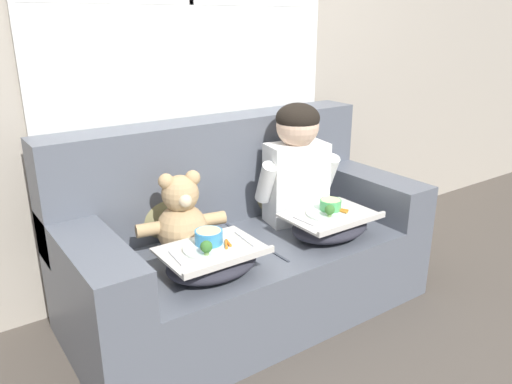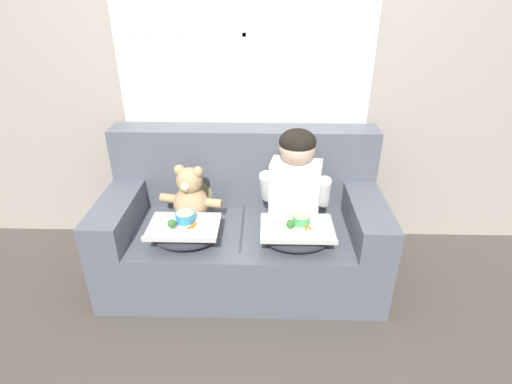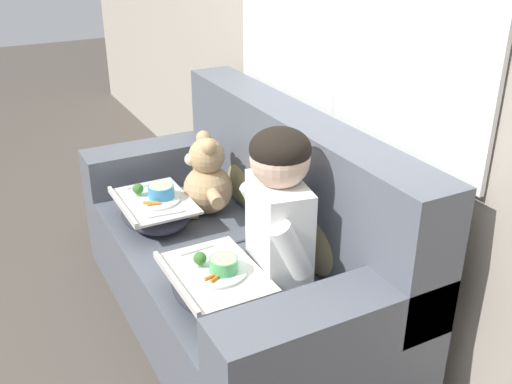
{
  "view_description": "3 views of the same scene",
  "coord_description": "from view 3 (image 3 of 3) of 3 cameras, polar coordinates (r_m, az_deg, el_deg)",
  "views": [
    {
      "loc": [
        -1.28,
        -1.88,
        1.45
      ],
      "look_at": [
        0.05,
        0.0,
        0.65
      ],
      "focal_mm": 35.0,
      "sensor_mm": 36.0,
      "label": 1
    },
    {
      "loc": [
        0.14,
        -2.23,
        1.82
      ],
      "look_at": [
        0.09,
        0.0,
        0.65
      ],
      "focal_mm": 28.0,
      "sensor_mm": 36.0,
      "label": 2
    },
    {
      "loc": [
        2.06,
        -0.96,
        1.75
      ],
      "look_at": [
        0.02,
        0.12,
        0.65
      ],
      "focal_mm": 42.0,
      "sensor_mm": 36.0,
      "label": 3
    }
  ],
  "objects": [
    {
      "name": "lap_tray_child",
      "position": [
        2.26,
        -3.92,
        -8.73
      ],
      "size": [
        0.44,
        0.32,
        0.19
      ],
      "color": "#2D2D38",
      "rests_on": "child_figure"
    },
    {
      "name": "couch",
      "position": [
        2.7,
        -1.06,
        -5.9
      ],
      "size": [
        1.8,
        0.86,
        0.97
      ],
      "color": "#565B66",
      "rests_on": "ground_plane"
    },
    {
      "name": "lap_tray_teddy",
      "position": [
        2.81,
        -9.6,
        -1.7
      ],
      "size": [
        0.42,
        0.32,
        0.19
      ],
      "color": "#2D2D38",
      "rests_on": "teddy_bear"
    },
    {
      "name": "wall_back_with_window",
      "position": [
        2.59,
        8.62,
        15.51
      ],
      "size": [
        8.0,
        0.08,
        2.6
      ],
      "color": "#A89E8E",
      "rests_on": "ground_plane"
    },
    {
      "name": "ground_plane",
      "position": [
        2.87,
        -2.37,
        -12.18
      ],
      "size": [
        14.0,
        14.0,
        0.0
      ],
      "primitive_type": "plane",
      "color": "#4C443D"
    },
    {
      "name": "throw_pillow_behind_child",
      "position": [
        2.4,
        6.25,
        -3.82
      ],
      "size": [
        0.35,
        0.17,
        0.37
      ],
      "color": "tan",
      "rests_on": "couch"
    },
    {
      "name": "teddy_bear",
      "position": [
        2.85,
        -4.73,
        1.13
      ],
      "size": [
        0.42,
        0.3,
        0.39
      ],
      "color": "tan",
      "rests_on": "couch"
    },
    {
      "name": "throw_pillow_behind_teddy",
      "position": [
        2.93,
        -1.09,
        1.91
      ],
      "size": [
        0.32,
        0.15,
        0.33
      ],
      "color": "#898456",
      "rests_on": "couch"
    },
    {
      "name": "child_figure",
      "position": [
        2.22,
        2.2,
        -0.91
      ],
      "size": [
        0.47,
        0.26,
        0.64
      ],
      "color": "white",
      "rests_on": "couch"
    }
  ]
}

